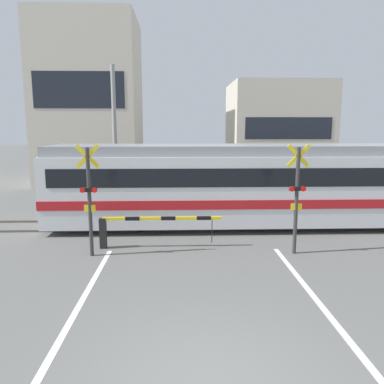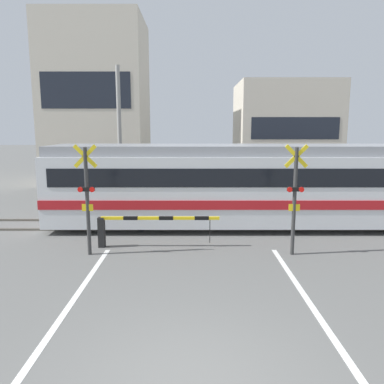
{
  "view_description": "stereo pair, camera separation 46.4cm",
  "coord_description": "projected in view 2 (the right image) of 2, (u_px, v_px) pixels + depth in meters",
  "views": [
    {
      "loc": [
        -0.43,
        -4.83,
        3.71
      ],
      "look_at": [
        0.0,
        7.49,
        1.6
      ],
      "focal_mm": 35.0,
      "sensor_mm": 36.0,
      "label": 1
    },
    {
      "loc": [
        0.03,
        -4.83,
        3.71
      ],
      "look_at": [
        0.0,
        7.49,
        1.6
      ],
      "focal_mm": 35.0,
      "sensor_mm": 36.0,
      "label": 2
    }
  ],
  "objects": [
    {
      "name": "commuter_train",
      "position": [
        291.0,
        183.0,
        14.15
      ],
      "size": [
        18.06,
        2.99,
        3.09
      ],
      "color": "silver",
      "rests_on": "ground_plane"
    },
    {
      "name": "crossing_signal_right",
      "position": [
        296.0,
        195.0,
        10.82
      ],
      "size": [
        0.68,
        0.15,
        3.26
      ],
      "color": "#333333",
      "rests_on": "ground_plane"
    },
    {
      "name": "road_stripe_right",
      "position": [
        339.0,
        345.0,
        6.48
      ],
      "size": [
        0.14,
        10.23,
        0.01
      ],
      "color": "white",
      "rests_on": "ground_plane"
    },
    {
      "name": "rail_track_near",
      "position": [
        192.0,
        229.0,
        13.73
      ],
      "size": [
        50.0,
        0.1,
        0.08
      ],
      "color": "#5B564C",
      "rests_on": "ground_plane"
    },
    {
      "name": "building_left_of_street",
      "position": [
        99.0,
        103.0,
        25.51
      ],
      "size": [
        6.51,
        5.69,
        10.87
      ],
      "color": "beige",
      "rests_on": "ground_plane"
    },
    {
      "name": "crossing_barrier_far",
      "position": [
        230.0,
        193.0,
        17.53
      ],
      "size": [
        3.8,
        0.2,
        0.99
      ],
      "color": "black",
      "rests_on": "ground_plane"
    },
    {
      "name": "road_stripe_left",
      "position": [
        44.0,
        344.0,
        6.49
      ],
      "size": [
        0.14,
        10.23,
        0.01
      ],
      "color": "white",
      "rests_on": "ground_plane"
    },
    {
      "name": "crossing_barrier_near",
      "position": [
        135.0,
        225.0,
        11.7
      ],
      "size": [
        3.8,
        0.2,
        0.99
      ],
      "color": "black",
      "rests_on": "ground_plane"
    },
    {
      "name": "utility_pole_streetside",
      "position": [
        121.0,
        133.0,
        19.55
      ],
      "size": [
        0.22,
        0.22,
        6.88
      ],
      "color": "gray",
      "rests_on": "ground_plane"
    },
    {
      "name": "pedestrian",
      "position": [
        178.0,
        183.0,
        19.42
      ],
      "size": [
        0.38,
        0.22,
        1.61
      ],
      "color": "#33384C",
      "rests_on": "ground_plane"
    },
    {
      "name": "crossing_signal_left",
      "position": [
        88.0,
        195.0,
        10.84
      ],
      "size": [
        0.68,
        0.15,
        3.26
      ],
      "color": "#333333",
      "rests_on": "ground_plane"
    },
    {
      "name": "rail_track_far",
      "position": [
        192.0,
        220.0,
        15.14
      ],
      "size": [
        50.0,
        0.1,
        0.08
      ],
      "color": "#5B564C",
      "rests_on": "ground_plane"
    },
    {
      "name": "building_right_of_street",
      "position": [
        285.0,
        133.0,
        25.82
      ],
      "size": [
        6.47,
        5.69,
        6.73
      ],
      "color": "beige",
      "rests_on": "ground_plane"
    }
  ]
}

